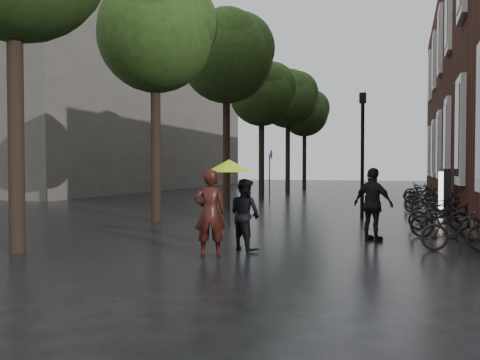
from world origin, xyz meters
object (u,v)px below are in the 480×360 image
at_px(person_burgundy, 210,213).
at_px(pedestrian_walking, 373,204).
at_px(lamp_post, 362,143).
at_px(parked_bicycles, 429,201).
at_px(ad_lightbox, 444,192).
at_px(person_black, 245,214).

bearing_deg(person_burgundy, pedestrian_walking, -153.80).
xyz_separation_m(pedestrian_walking, lamp_post, (-0.67, 5.01, 1.77)).
bearing_deg(parked_bicycles, pedestrian_walking, -101.11).
relative_size(ad_lightbox, lamp_post, 0.40).
distance_m(pedestrian_walking, parked_bicycles, 8.67).
bearing_deg(person_black, ad_lightbox, -87.01).
distance_m(person_black, lamp_post, 7.69).
height_order(person_burgundy, ad_lightbox, person_burgundy).
xyz_separation_m(person_burgundy, pedestrian_walking, (2.97, 3.12, 0.02)).
xyz_separation_m(ad_lightbox, lamp_post, (-2.82, -2.42, 1.78)).
height_order(person_black, lamp_post, lamp_post).
bearing_deg(pedestrian_walking, lamp_post, -53.11).
height_order(person_black, ad_lightbox, ad_lightbox).
height_order(person_burgundy, lamp_post, lamp_post).
distance_m(parked_bicycles, ad_lightbox, 1.25).
distance_m(person_burgundy, person_black, 1.02).
distance_m(pedestrian_walking, ad_lightbox, 7.73).
bearing_deg(pedestrian_walking, person_burgundy, 75.70).
bearing_deg(lamp_post, person_burgundy, -105.83).
bearing_deg(lamp_post, person_black, -104.58).
bearing_deg(ad_lightbox, person_burgundy, -119.55).
xyz_separation_m(pedestrian_walking, ad_lightbox, (2.15, 7.42, -0.02)).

